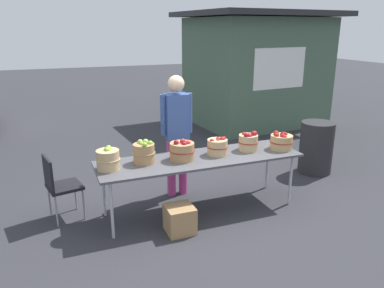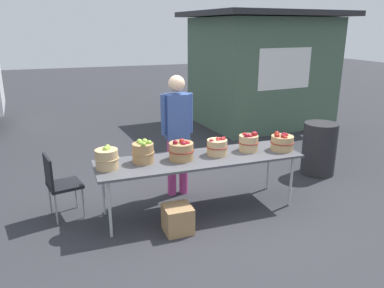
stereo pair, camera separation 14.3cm
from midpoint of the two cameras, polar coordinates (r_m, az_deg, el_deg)
name	(u,v)px [view 1 (the left image)]	position (r m, az deg, el deg)	size (l,w,h in m)	color
ground_plane	(200,209)	(5.22, 0.42, -9.86)	(40.00, 40.00, 0.00)	#2D2D33
market_table	(200,160)	(4.94, 0.44, -2.48)	(2.70, 0.76, 0.75)	#4C4C51
apple_basket_green_0	(108,159)	(4.61, -13.47, -2.23)	(0.29, 0.29, 0.28)	tan
apple_basket_green_1	(144,152)	(4.75, -8.13, -1.26)	(0.29, 0.29, 0.31)	#A87F51
apple_basket_red_0	(182,150)	(4.82, -2.35, -0.99)	(0.33, 0.33, 0.28)	#A87F51
apple_basket_red_1	(217,146)	(5.02, 3.06, -0.37)	(0.29, 0.29, 0.24)	tan
apple_basket_red_2	(248,141)	(5.23, 7.77, 0.38)	(0.28, 0.28, 0.28)	tan
apple_basket_red_3	(281,141)	(5.37, 12.62, 0.38)	(0.33, 0.33, 0.25)	tan
vendor_adult	(177,127)	(5.35, -3.12, 2.64)	(0.46, 0.24, 1.76)	#CC3F8C
food_kiosk	(256,68)	(9.84, 9.21, 11.26)	(3.76, 3.22, 2.74)	#47604C
folding_chair	(58,183)	(5.08, -20.33, -5.53)	(0.47, 0.47, 0.86)	black
trash_barrel	(316,147)	(6.67, 17.68, -0.51)	(0.55, 0.55, 0.87)	#262628
produce_crate	(180,219)	(4.64, -2.76, -11.29)	(0.33, 0.33, 0.33)	#A87F51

